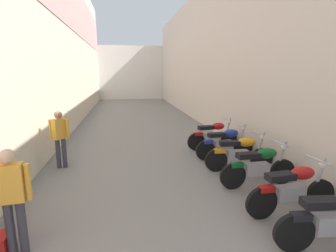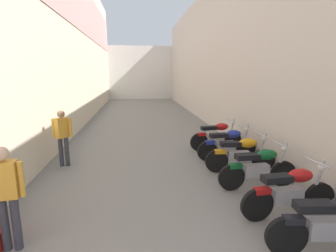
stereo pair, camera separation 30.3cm
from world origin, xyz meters
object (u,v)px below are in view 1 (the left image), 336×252
Objects in this scene: pedestrian_mid_alley at (12,195)px; pedestrian_further_down at (60,135)px; motorcycle_third at (293,188)px; motorcycle_seventh at (213,135)px; motorcycle_sixth at (225,143)px; motorcycle_fourth at (259,166)px; motorcycle_fifth at (240,152)px.

pedestrian_further_down is at bearing 92.67° from pedestrian_mid_alley.
motorcycle_third is 4.27m from motorcycle_seventh.
motorcycle_sixth is 1.00× the size of motorcycle_seventh.
motorcycle_fourth is (0.00, 1.21, 0.00)m from motorcycle_third.
motorcycle_sixth is (-0.00, 3.21, 0.00)m from motorcycle_third.
motorcycle_third is 1.18× the size of pedestrian_further_down.
pedestrian_further_down is at bearing 179.57° from motorcycle_sixth.
motorcycle_fourth is 1.00× the size of motorcycle_fifth.
pedestrian_further_down is (-4.71, 2.04, 0.42)m from motorcycle_fourth.
pedestrian_further_down is (-4.71, 3.25, 0.42)m from motorcycle_third.
motorcycle_seventh is at bearing 90.00° from motorcycle_sixth.
motorcycle_seventh is (-0.00, 4.27, 0.00)m from motorcycle_third.
motorcycle_seventh is (-0.00, 3.06, 0.00)m from motorcycle_fourth.
motorcycle_fourth and motorcycle_sixth have the same top height.
motorcycle_third is at bearing -34.60° from pedestrian_further_down.
motorcycle_fifth is 1.18× the size of pedestrian_mid_alley.
motorcycle_third is at bearing -90.00° from motorcycle_fifth.
pedestrian_mid_alley reaches higher than motorcycle_third.
pedestrian_further_down is (-4.71, 0.04, 0.42)m from motorcycle_sixth.
motorcycle_third is 1.00× the size of motorcycle_fourth.
motorcycle_seventh is 1.17× the size of pedestrian_further_down.
motorcycle_fifth is at bearing 29.15° from pedestrian_mid_alley.
motorcycle_sixth is 5.77m from pedestrian_mid_alley.
motorcycle_seventh is 1.17× the size of pedestrian_mid_alley.
motorcycle_seventh is at bearing 90.00° from motorcycle_fifth.
motorcycle_sixth is at bearing 90.00° from motorcycle_fourth.
pedestrian_further_down is at bearing -167.70° from motorcycle_seventh.
pedestrian_further_down reaches higher than motorcycle_fifth.
motorcycle_seventh is 6.47m from pedestrian_mid_alley.
motorcycle_fourth is at bearing -23.42° from pedestrian_further_down.
motorcycle_third and motorcycle_seventh have the same top height.
motorcycle_fifth is 1.00× the size of motorcycle_sixth.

